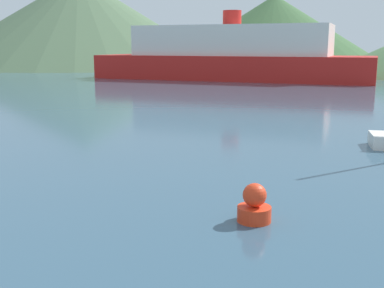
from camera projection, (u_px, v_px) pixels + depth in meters
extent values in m
cube|color=red|center=(231.00, 67.00, 54.00)|extent=(30.96, 9.38, 2.65)
cube|color=silver|center=(232.00, 41.00, 53.40)|extent=(21.72, 7.79, 3.27)
cylinder|color=red|center=(232.00, 18.00, 52.91)|extent=(2.04, 2.04, 1.60)
cylinder|color=red|center=(254.00, 214.00, 10.56)|extent=(0.75, 0.75, 0.34)
sphere|color=red|center=(255.00, 195.00, 10.47)|extent=(0.53, 0.53, 0.53)
cone|color=#4C6647|center=(80.00, 21.00, 91.79)|extent=(55.35, 55.35, 16.59)
cone|color=#3D6038|center=(274.00, 32.00, 82.96)|extent=(39.55, 39.55, 12.16)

